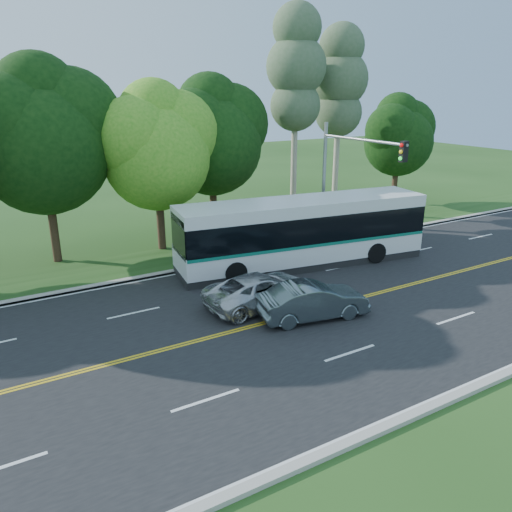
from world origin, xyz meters
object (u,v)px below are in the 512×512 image
transit_bus (303,233)px  suv (262,290)px  sedan (313,301)px  traffic_signal (346,169)px

transit_bus → suv: (-4.53, -3.45, -1.01)m
sedan → transit_bus: bearing=-20.9°
traffic_signal → suv: 9.39m
transit_bus → suv: bearing=-134.7°
transit_bus → suv: 5.78m
transit_bus → suv: size_ratio=2.69×
sedan → suv: (-1.14, 2.06, -0.04)m
sedan → suv: sedan is taller
traffic_signal → sedan: (-6.43, -5.95, -3.92)m
traffic_signal → transit_bus: (-3.05, -0.44, -2.96)m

